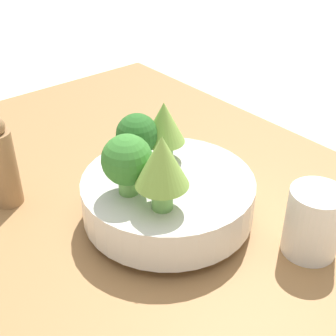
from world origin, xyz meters
TOP-DOWN VIEW (x-y plane):
  - ground_plane at (0.00, 0.00)m, footprint 6.00×6.00m
  - table at (0.00, 0.00)m, footprint 1.11×0.80m
  - bowl at (-0.04, -0.02)m, footprint 0.26×0.26m
  - romanesco_piece_near at (0.01, -0.05)m, footprint 0.07×0.07m
  - broccoli_floret_right at (0.03, -0.01)m, footprint 0.07×0.07m
  - broccoli_floret_back at (-0.03, 0.05)m, footprint 0.07×0.07m
  - romanesco_piece_far at (-0.09, 0.03)m, footprint 0.07×0.07m
  - cup at (-0.22, -0.13)m, footprint 0.08×0.08m
  - pepper_mill at (0.16, 0.15)m, footprint 0.05×0.05m

SIDE VIEW (x-z plane):
  - ground_plane at x=0.00m, z-range 0.00..0.00m
  - table at x=0.00m, z-range 0.00..0.03m
  - bowl at x=-0.04m, z-range 0.04..0.11m
  - cup at x=-0.22m, z-range 0.03..0.14m
  - pepper_mill at x=0.16m, z-range 0.03..0.19m
  - broccoli_floret_right at x=0.03m, z-range 0.11..0.19m
  - broccoli_floret_back at x=-0.03m, z-range 0.12..0.20m
  - romanesco_piece_near at x=0.01m, z-range 0.12..0.22m
  - romanesco_piece_far at x=-0.09m, z-range 0.12..0.23m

